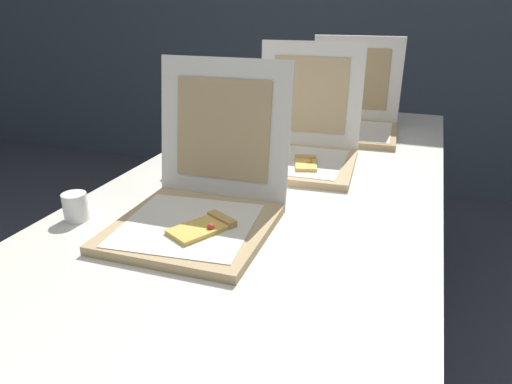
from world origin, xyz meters
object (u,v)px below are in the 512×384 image
(cup_white_mid, at_px, (179,164))
(table, at_px, (270,203))
(pizza_box_middle, at_px, (301,147))
(cup_white_far, at_px, (244,136))
(pizza_box_back, at_px, (352,120))
(pizza_box_front, at_px, (200,204))
(cup_white_near_left, at_px, (75,207))

(cup_white_mid, bearing_deg, table, -2.80)
(pizza_box_middle, bearing_deg, cup_white_far, 148.39)
(pizza_box_middle, relative_size, pizza_box_back, 1.09)
(table, distance_m, pizza_box_back, 0.70)
(table, bearing_deg, pizza_box_middle, 85.03)
(pizza_box_front, distance_m, cup_white_mid, 0.36)
(cup_white_mid, distance_m, cup_white_near_left, 0.38)
(pizza_box_middle, bearing_deg, pizza_box_back, 72.89)
(table, relative_size, cup_white_mid, 32.74)
(pizza_box_middle, height_order, pizza_box_back, pizza_box_middle)
(table, xyz_separation_m, cup_white_near_left, (-0.39, -0.36, 0.08))
(cup_white_near_left, bearing_deg, table, 42.66)
(pizza_box_middle, bearing_deg, pizza_box_front, -106.32)
(cup_white_mid, bearing_deg, pizza_box_front, -52.81)
(pizza_box_middle, height_order, cup_white_mid, pizza_box_middle)
(pizza_box_middle, xyz_separation_m, cup_white_near_left, (-0.41, -0.61, -0.02))
(table, height_order, cup_white_far, cup_white_far)
(pizza_box_middle, xyz_separation_m, cup_white_far, (-0.26, 0.13, -0.02))
(pizza_box_back, xyz_separation_m, cup_white_far, (-0.35, -0.30, -0.02))
(pizza_box_middle, bearing_deg, table, -99.69)
(pizza_box_front, height_order, pizza_box_back, pizza_box_front)
(table, distance_m, cup_white_far, 0.46)
(pizza_box_front, xyz_separation_m, cup_white_mid, (-0.22, 0.29, -0.02))
(pizza_box_front, bearing_deg, table, 70.84)
(pizza_box_back, height_order, cup_white_near_left, pizza_box_back)
(table, height_order, pizza_box_back, pizza_box_back)
(pizza_box_front, xyz_separation_m, cup_white_far, (-0.15, 0.66, -0.02))
(pizza_box_middle, distance_m, cup_white_mid, 0.41)
(pizza_box_back, relative_size, cup_white_far, 5.55)
(cup_white_far, xyz_separation_m, cup_white_near_left, (-0.15, -0.74, 0.00))
(pizza_box_middle, bearing_deg, cup_white_mid, -148.35)
(cup_white_mid, bearing_deg, cup_white_far, 79.16)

